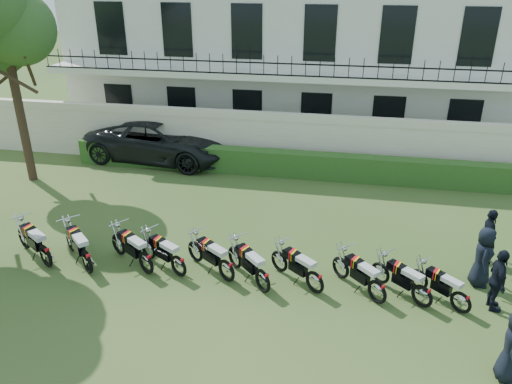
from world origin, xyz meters
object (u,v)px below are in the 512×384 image
(tree_west_near, at_px, (2,20))
(motorcycle_9, at_px, (462,298))
(motorcycle_0, at_px, (45,251))
(officer_5, at_px, (488,236))
(officer_3, at_px, (483,257))
(motorcycle_2, at_px, (146,258))
(motorcycle_8, at_px, (423,291))
(suv, at_px, (161,140))
(motorcycle_4, at_px, (226,266))
(officer_2, at_px, (498,280))
(motorcycle_1, at_px, (86,256))
(motorcycle_7, at_px, (378,287))
(motorcycle_3, at_px, (178,261))
(motorcycle_6, at_px, (315,277))
(motorcycle_5, at_px, (263,276))

(tree_west_near, distance_m, motorcycle_9, 16.71)
(motorcycle_0, relative_size, officer_5, 1.12)
(officer_3, bearing_deg, tree_west_near, 82.18)
(motorcycle_2, height_order, motorcycle_8, motorcycle_2)
(suv, bearing_deg, motorcycle_4, -143.95)
(tree_west_near, relative_size, officer_2, 4.88)
(motorcycle_1, distance_m, officer_5, 10.92)
(motorcycle_0, bearing_deg, officer_5, -44.11)
(motorcycle_7, distance_m, motorcycle_8, 1.06)
(motorcycle_2, distance_m, motorcycle_9, 7.97)
(motorcycle_3, bearing_deg, motorcycle_2, 124.08)
(motorcycle_2, xyz_separation_m, motorcycle_6, (4.50, -0.02, -0.03))
(motorcycle_3, relative_size, suv, 0.27)
(motorcycle_2, bearing_deg, motorcycle_9, -57.03)
(motorcycle_4, bearing_deg, motorcycle_9, -56.58)
(motorcycle_6, xyz_separation_m, motorcycle_9, (3.47, -0.14, -0.04))
(officer_2, height_order, officer_3, officer_3)
(motorcycle_1, bearing_deg, motorcycle_2, -37.26)
(motorcycle_2, bearing_deg, motorcycle_6, -56.14)
(motorcycle_2, relative_size, motorcycle_4, 1.05)
(motorcycle_8, xyz_separation_m, motorcycle_9, (0.88, -0.06, -0.03))
(motorcycle_8, distance_m, suv, 12.96)
(motorcycle_4, bearing_deg, motorcycle_8, -56.27)
(motorcycle_3, distance_m, motorcycle_8, 6.20)
(officer_5, bearing_deg, suv, 73.90)
(motorcycle_8, xyz_separation_m, officer_3, (1.57, 1.31, 0.35))
(motorcycle_1, distance_m, suv, 8.73)
(tree_west_near, relative_size, motorcycle_1, 4.97)
(motorcycle_4, xyz_separation_m, motorcycle_8, (4.89, -0.16, -0.02))
(motorcycle_4, bearing_deg, motorcycle_6, -56.40)
(motorcycle_1, xyz_separation_m, motorcycle_6, (6.06, 0.23, -0.05))
(suv, bearing_deg, motorcycle_0, -175.16)
(motorcycle_2, height_order, motorcycle_9, motorcycle_2)
(suv, xyz_separation_m, officer_3, (11.36, -7.19, -0.04))
(motorcycle_7, relative_size, officer_5, 0.89)
(motorcycle_3, relative_size, officer_5, 1.05)
(motorcycle_9, distance_m, suv, 13.68)
(motorcycle_2, xyz_separation_m, motorcycle_4, (2.20, 0.06, -0.02))
(tree_west_near, distance_m, motorcycle_8, 15.90)
(motorcycle_4, xyz_separation_m, officer_3, (6.46, 1.14, 0.32))
(tree_west_near, bearing_deg, motorcycle_2, -38.14)
(tree_west_near, xyz_separation_m, officer_3, (15.48, -4.16, -5.08))
(motorcycle_0, height_order, motorcycle_2, motorcycle_0)
(motorcycle_6, bearing_deg, officer_5, -23.63)
(motorcycle_5, bearing_deg, motorcycle_8, -42.71)
(motorcycle_8, xyz_separation_m, officer_5, (1.95, 2.48, 0.33))
(tree_west_near, bearing_deg, officer_5, -10.66)
(motorcycle_3, xyz_separation_m, officer_2, (7.88, 0.12, 0.33))
(suv, xyz_separation_m, officer_5, (11.74, -6.01, -0.06))
(motorcycle_7, bearing_deg, motorcycle_8, -42.44)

